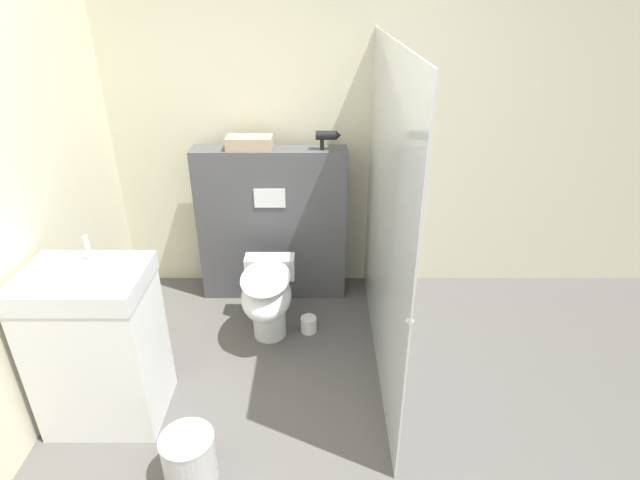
% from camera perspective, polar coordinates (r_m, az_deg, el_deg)
% --- Properties ---
extents(wall_back, '(8.00, 0.06, 2.50)m').
position_cam_1_polar(wall_back, '(3.71, -3.23, 12.60)').
color(wall_back, beige).
rests_on(wall_back, ground_plane).
extents(partition_panel, '(1.09, 0.21, 1.17)m').
position_cam_1_polar(partition_panel, '(3.73, -5.67, 1.72)').
color(partition_panel, '#4C4C51').
rests_on(partition_panel, ground_plane).
extents(shower_glass, '(0.04, 1.90, 1.94)m').
position_cam_1_polar(shower_glass, '(2.90, 7.17, 2.26)').
color(shower_glass, silver).
rests_on(shower_glass, ground_plane).
extents(toilet, '(0.34, 0.59, 0.52)m').
position_cam_1_polar(toilet, '(3.35, -6.22, -6.42)').
color(toilet, white).
rests_on(toilet, ground_plane).
extents(sink_vanity, '(0.61, 0.47, 1.06)m').
position_cam_1_polar(sink_vanity, '(2.96, -24.13, -11.12)').
color(sink_vanity, white).
rests_on(sink_vanity, ground_plane).
extents(hair_drier, '(0.17, 0.06, 0.13)m').
position_cam_1_polar(hair_drier, '(3.46, 0.60, 11.80)').
color(hair_drier, black).
rests_on(hair_drier, partition_panel).
extents(folded_towel, '(0.31, 0.16, 0.09)m').
position_cam_1_polar(folded_towel, '(3.52, -8.32, 10.94)').
color(folded_towel, tan).
rests_on(folded_towel, partition_panel).
extents(spare_toilet_roll, '(0.11, 0.11, 0.11)m').
position_cam_1_polar(spare_toilet_roll, '(3.54, -1.51, -9.62)').
color(spare_toilet_roll, white).
rests_on(spare_toilet_roll, ground_plane).
extents(waste_bin, '(0.26, 0.26, 0.28)m').
position_cam_1_polar(waste_bin, '(2.70, -14.87, -23.04)').
color(waste_bin, silver).
rests_on(waste_bin, ground_plane).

